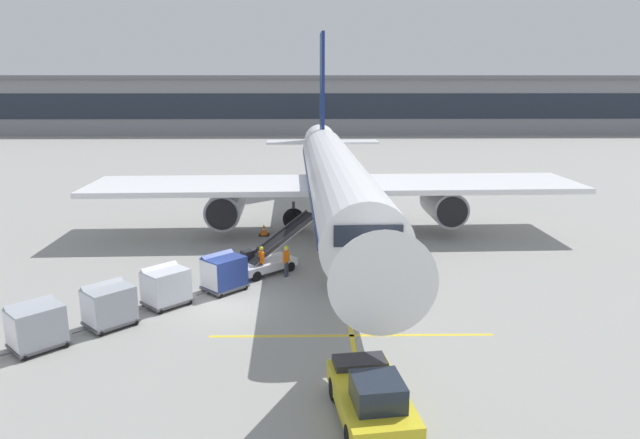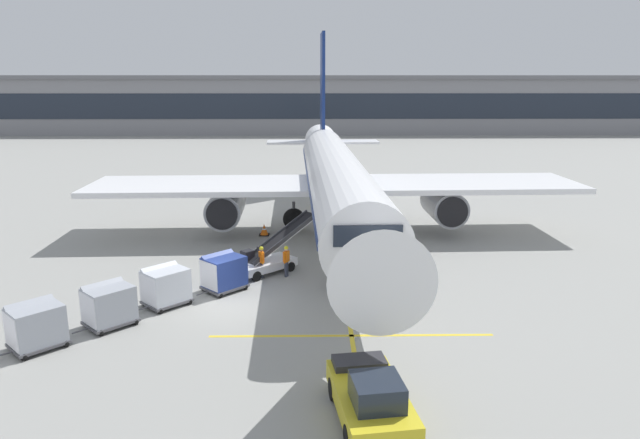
{
  "view_description": "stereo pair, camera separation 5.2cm",
  "coord_description": "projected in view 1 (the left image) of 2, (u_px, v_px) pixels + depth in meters",
  "views": [
    {
      "loc": [
        3.86,
        -25.52,
        10.45
      ],
      "look_at": [
        4.33,
        4.08,
        3.25
      ],
      "focal_mm": 32.04,
      "sensor_mm": 36.0,
      "label": 1
    },
    {
      "loc": [
        3.92,
        -25.52,
        10.45
      ],
      "look_at": [
        4.33,
        4.08,
        3.25
      ],
      "focal_mm": 32.04,
      "sensor_mm": 36.0,
      "label": 2
    }
  ],
  "objects": [
    {
      "name": "ground_plane",
      "position": [
        231.0,
        306.0,
        27.2
      ],
      "size": [
        600.0,
        600.0,
        0.0
      ],
      "primitive_type": "plane",
      "color": "gray"
    },
    {
      "name": "parked_airplane",
      "position": [
        335.0,
        178.0,
        39.46
      ],
      "size": [
        33.8,
        43.89,
        14.92
      ],
      "color": "white",
      "rests_on": "ground"
    },
    {
      "name": "belt_loader",
      "position": [
        269.0,
        257.0,
        31.89
      ],
      "size": [
        4.77,
        4.48,
        3.02
      ],
      "color": "silver",
      "rests_on": "ground"
    },
    {
      "name": "baggage_cart_lead",
      "position": [
        223.0,
        272.0,
        29.05
      ],
      "size": [
        2.54,
        2.55,
        1.91
      ],
      "color": "#515156",
      "rests_on": "ground"
    },
    {
      "name": "baggage_cart_second",
      "position": [
        165.0,
        285.0,
        27.1
      ],
      "size": [
        2.54,
        2.55,
        1.91
      ],
      "color": "#515156",
      "rests_on": "ground"
    },
    {
      "name": "baggage_cart_third",
      "position": [
        109.0,
        304.0,
        24.8
      ],
      "size": [
        2.54,
        2.55,
        1.91
      ],
      "color": "#515156",
      "rests_on": "ground"
    },
    {
      "name": "baggage_cart_fourth",
      "position": [
        36.0,
        325.0,
        22.71
      ],
      "size": [
        2.54,
        2.55,
        1.91
      ],
      "color": "#515156",
      "rests_on": "ground"
    },
    {
      "name": "pushback_tug",
      "position": [
        372.0,
        397.0,
        17.83
      ],
      "size": [
        2.68,
        4.64,
        1.83
      ],
      "color": "gold",
      "rests_on": "ground"
    },
    {
      "name": "ground_crew_by_loader",
      "position": [
        262.0,
        260.0,
        31.0
      ],
      "size": [
        0.35,
        0.54,
        1.74
      ],
      "color": "#333847",
      "rests_on": "ground"
    },
    {
      "name": "ground_crew_by_carts",
      "position": [
        286.0,
        259.0,
        31.1
      ],
      "size": [
        0.36,
        0.54,
        1.74
      ],
      "color": "#333847",
      "rests_on": "ground"
    },
    {
      "name": "safety_cone_engine_keepout",
      "position": [
        264.0,
        230.0,
        39.62
      ],
      "size": [
        0.7,
        0.7,
        0.79
      ],
      "color": "black",
      "rests_on": "ground"
    },
    {
      "name": "apron_guidance_line_lead_in",
      "position": [
        336.0,
        235.0,
        39.64
      ],
      "size": [
        0.2,
        110.0,
        0.01
      ],
      "color": "yellow",
      "rests_on": "ground"
    },
    {
      "name": "apron_guidance_line_stop_bar",
      "position": [
        352.0,
        336.0,
        24.05
      ],
      "size": [
        12.0,
        0.2,
        0.01
      ],
      "color": "yellow",
      "rests_on": "ground"
    },
    {
      "name": "terminal_building",
      "position": [
        325.0,
        104.0,
        120.66
      ],
      "size": [
        148.7,
        21.51,
        11.49
      ],
      "color": "gray",
      "rests_on": "ground"
    }
  ]
}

